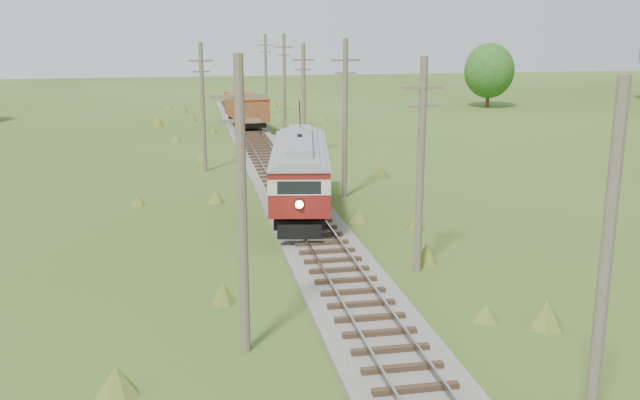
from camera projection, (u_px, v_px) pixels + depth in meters
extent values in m
cube|color=#605B54|center=(283.00, 186.00, 43.64)|extent=(3.60, 96.00, 0.25)
cube|color=#726659|center=(271.00, 180.00, 43.42)|extent=(0.08, 96.00, 0.17)
cube|color=#726659|center=(294.00, 179.00, 43.68)|extent=(0.08, 96.00, 0.17)
cube|color=#2D2116|center=(283.00, 182.00, 43.59)|extent=(2.40, 96.00, 0.16)
cube|color=black|center=(300.00, 197.00, 37.08)|extent=(4.09, 11.04, 0.44)
cube|color=maroon|center=(300.00, 179.00, 36.84)|extent=(4.65, 12.03, 1.08)
cube|color=beige|center=(300.00, 162.00, 36.63)|extent=(4.69, 12.09, 0.68)
cube|color=black|center=(300.00, 162.00, 36.63)|extent=(4.63, 11.58, 0.54)
cube|color=maroon|center=(300.00, 153.00, 36.51)|extent=(4.65, 12.03, 0.29)
cube|color=gray|center=(300.00, 147.00, 36.44)|extent=(4.73, 12.15, 0.37)
cube|color=gray|center=(300.00, 140.00, 36.36)|extent=(2.68, 8.89, 0.39)
sphere|color=#FFF2BF|center=(299.00, 204.00, 31.04)|extent=(0.35, 0.35, 0.35)
cylinder|color=black|center=(300.00, 114.00, 37.80)|extent=(0.82, 4.50, 1.89)
cylinder|color=black|center=(284.00, 221.00, 32.77)|extent=(0.25, 0.79, 0.78)
cylinder|color=black|center=(316.00, 221.00, 32.80)|extent=(0.25, 0.79, 0.78)
cylinder|color=black|center=(288.00, 180.00, 41.38)|extent=(0.25, 0.79, 0.78)
cylinder|color=black|center=(313.00, 180.00, 41.42)|extent=(0.25, 0.79, 0.78)
cube|color=black|center=(246.00, 120.00, 67.04)|extent=(2.98, 7.51, 0.51)
cube|color=maroon|center=(246.00, 107.00, 66.74)|extent=(3.60, 8.37, 2.03)
cube|color=maroon|center=(246.00, 95.00, 66.48)|extent=(3.67, 8.54, 0.12)
cylinder|color=black|center=(244.00, 123.00, 64.55)|extent=(0.22, 0.82, 0.81)
cylinder|color=black|center=(260.00, 123.00, 65.00)|extent=(0.22, 0.82, 0.81)
cylinder|color=black|center=(234.00, 117.00, 69.05)|extent=(0.22, 0.82, 0.81)
cylinder|color=black|center=(249.00, 116.00, 69.50)|extent=(0.22, 0.82, 0.81)
cone|color=gray|center=(297.00, 137.00, 58.60)|extent=(3.65, 3.65, 1.37)
cone|color=gray|center=(310.00, 143.00, 57.75)|extent=(2.05, 2.05, 0.80)
cylinder|color=brown|center=(604.00, 278.00, 15.53)|extent=(0.30, 0.30, 8.80)
cylinder|color=brown|center=(421.00, 167.00, 27.98)|extent=(0.30, 0.30, 8.60)
cube|color=brown|center=(423.00, 88.00, 27.23)|extent=(1.60, 0.12, 0.12)
cube|color=brown|center=(423.00, 106.00, 27.40)|extent=(1.20, 0.10, 0.10)
cylinder|color=brown|center=(345.00, 120.00, 40.31)|extent=(0.30, 0.30, 9.00)
cube|color=brown|center=(346.00, 60.00, 39.51)|extent=(1.60, 0.12, 0.12)
cube|color=brown|center=(345.00, 73.00, 39.68)|extent=(1.20, 0.10, 0.10)
cylinder|color=brown|center=(304.00, 101.00, 52.73)|extent=(0.30, 0.30, 8.40)
cube|color=brown|center=(303.00, 60.00, 52.01)|extent=(1.60, 0.12, 0.12)
cube|color=brown|center=(303.00, 70.00, 52.18)|extent=(1.20, 0.10, 0.10)
cylinder|color=brown|center=(284.00, 83.00, 65.14)|extent=(0.30, 0.30, 8.90)
cube|color=brown|center=(284.00, 47.00, 64.35)|extent=(1.60, 0.12, 0.12)
cube|color=brown|center=(284.00, 55.00, 64.52)|extent=(1.20, 0.10, 0.10)
cylinder|color=brown|center=(266.00, 75.00, 77.52)|extent=(0.30, 0.30, 8.70)
cube|color=brown|center=(265.00, 45.00, 76.76)|extent=(1.60, 0.12, 0.12)
cube|color=brown|center=(265.00, 52.00, 76.93)|extent=(1.20, 0.10, 0.10)
cylinder|color=brown|center=(242.00, 210.00, 20.85)|extent=(0.30, 0.30, 9.00)
cube|color=brown|center=(239.00, 96.00, 20.05)|extent=(1.60, 0.12, 0.12)
cube|color=brown|center=(240.00, 121.00, 20.22)|extent=(1.20, 0.10, 0.10)
cylinder|color=brown|center=(203.00, 108.00, 47.53)|extent=(0.30, 0.30, 8.60)
cube|color=brown|center=(201.00, 61.00, 46.78)|extent=(1.60, 0.12, 0.12)
cube|color=brown|center=(201.00, 72.00, 46.95)|extent=(1.20, 0.10, 0.10)
cylinder|color=#38281C|center=(488.00, 97.00, 85.05)|extent=(0.50, 0.50, 2.52)
ellipsoid|color=#1D4514|center=(489.00, 71.00, 84.31)|extent=(5.88, 5.88, 6.47)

